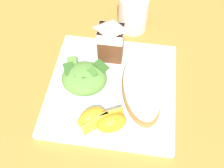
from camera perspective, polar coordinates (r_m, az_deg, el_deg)
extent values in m
plane|color=#C67A33|center=(0.61, 0.00, -1.37)|extent=(3.00, 3.00, 0.00)
cube|color=silver|center=(0.61, 0.00, -0.96)|extent=(0.28, 0.28, 0.02)
ellipsoid|color=#A87038|center=(0.58, 6.15, -1.58)|extent=(0.12, 0.18, 0.03)
ellipsoid|color=maroon|center=(0.57, 6.25, -1.00)|extent=(0.10, 0.17, 0.01)
ellipsoid|color=beige|center=(0.56, 6.31, -0.61)|extent=(0.11, 0.18, 0.01)
ellipsoid|color=#5B8E3D|center=(0.59, -5.95, 1.00)|extent=(0.10, 0.09, 0.04)
cube|color=#5B8E3D|center=(0.61, -8.48, 4.58)|extent=(0.03, 0.04, 0.01)
cube|color=#336023|center=(0.59, -9.08, 3.20)|extent=(0.03, 0.04, 0.01)
cube|color=#336023|center=(0.58, -4.92, 1.92)|extent=(0.04, 0.03, 0.02)
cube|color=#3D7028|center=(0.57, -4.87, 1.93)|extent=(0.04, 0.04, 0.02)
cube|color=#3D7028|center=(0.58, -6.58, 1.69)|extent=(0.03, 0.03, 0.02)
cube|color=#336023|center=(0.59, -2.31, 3.88)|extent=(0.04, 0.04, 0.01)
cube|color=brown|center=(0.62, -0.25, 8.61)|extent=(0.06, 0.04, 0.09)
cube|color=white|center=(0.60, -0.26, 10.64)|extent=(0.06, 0.05, 0.03)
pyramid|color=white|center=(0.58, -0.27, 12.32)|extent=(0.06, 0.04, 0.02)
ellipsoid|color=orange|center=(0.54, -4.37, -7.07)|extent=(0.07, 0.07, 0.04)
cube|color=gold|center=(0.53, -3.47, -8.38)|extent=(0.05, 0.04, 0.03)
ellipsoid|color=orange|center=(0.53, -0.04, -8.26)|extent=(0.07, 0.06, 0.04)
cube|color=gold|center=(0.54, -0.57, -6.78)|extent=(0.05, 0.03, 0.03)
cylinder|color=silver|center=(0.71, 4.54, 14.88)|extent=(0.08, 0.08, 0.10)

